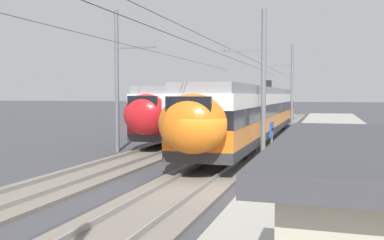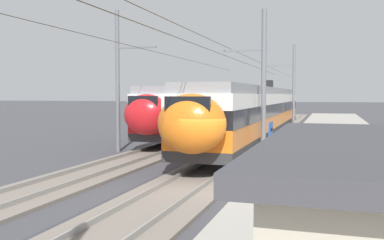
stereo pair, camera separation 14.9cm
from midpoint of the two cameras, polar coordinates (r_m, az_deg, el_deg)
ground_plane at (r=15.39m, az=2.99°, el=-9.27°), size 400.00×400.00×0.00m
platform_slab at (r=14.91m, az=20.09°, el=-9.23°), size 120.00×6.63×0.33m
track_near at (r=15.66m, az=-0.72°, el=-8.79°), size 120.00×3.00×0.28m
track_far at (r=17.64m, az=-15.33°, el=-7.54°), size 120.00×3.00×0.28m
train_near_platform at (r=31.46m, az=8.73°, el=1.22°), size 32.89×2.89×4.27m
train_far_track at (r=39.69m, az=3.74°, el=1.68°), size 34.71×2.85×4.27m
catenary_mast_mid at (r=21.17m, az=9.17°, el=4.63°), size 39.94×2.15×7.40m
catenary_mast_east at (r=39.26m, az=13.04°, el=4.21°), size 39.94×2.15×7.71m
catenary_mast_far_side at (r=25.77m, az=-9.20°, el=5.32°), size 39.94×2.58×8.22m
platform_sign at (r=15.13m, az=10.49°, el=-2.36°), size 0.70×0.08×2.09m
passenger_walking at (r=10.66m, az=17.46°, el=-8.05°), size 0.53×0.22×1.69m
handbag_beside_passenger at (r=11.89m, az=18.41°, el=-10.87°), size 0.32×0.18×0.40m
potted_plant_platform_edge at (r=18.94m, az=13.23°, el=-4.43°), size 0.72×0.72×0.89m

